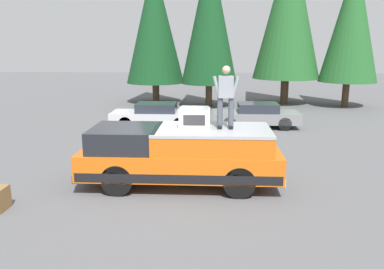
# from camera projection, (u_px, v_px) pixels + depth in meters

# --- Properties ---
(ground_plane) EXTENTS (90.00, 90.00, 0.00)m
(ground_plane) POSITION_uv_depth(u_px,v_px,m) (157.00, 184.00, 11.05)
(ground_plane) COLOR #565659
(pickup_truck) EXTENTS (2.01, 5.54, 1.65)m
(pickup_truck) POSITION_uv_depth(u_px,v_px,m) (181.00, 155.00, 10.83)
(pickup_truck) COLOR orange
(pickup_truck) RESTS_ON ground
(compressor_unit) EXTENTS (0.65, 0.84, 0.56)m
(compressor_unit) POSITION_uv_depth(u_px,v_px,m) (195.00, 117.00, 10.67)
(compressor_unit) COLOR silver
(compressor_unit) RESTS_ON pickup_truck
(person_on_truck_bed) EXTENTS (0.29, 0.72, 1.69)m
(person_on_truck_bed) POSITION_uv_depth(u_px,v_px,m) (226.00, 95.00, 10.41)
(person_on_truck_bed) COLOR #4C515B
(person_on_truck_bed) RESTS_ON pickup_truck
(parked_car_grey) EXTENTS (1.64, 4.10, 1.16)m
(parked_car_grey) POSITION_uv_depth(u_px,v_px,m) (256.00, 115.00, 18.59)
(parked_car_grey) COLOR gray
(parked_car_grey) RESTS_ON ground
(parked_car_silver) EXTENTS (1.64, 4.10, 1.16)m
(parked_car_silver) POSITION_uv_depth(u_px,v_px,m) (155.00, 115.00, 18.62)
(parked_car_silver) COLOR silver
(parked_car_silver) RESTS_ON ground
(conifer_far_left) EXTENTS (3.54, 3.54, 9.05)m
(conifer_far_left) POSITION_uv_depth(u_px,v_px,m) (352.00, 21.00, 23.68)
(conifer_far_left) COLOR #4C3826
(conifer_far_left) RESTS_ON ground
(conifer_left) EXTENTS (4.34, 4.34, 10.74)m
(conifer_left) POSITION_uv_depth(u_px,v_px,m) (289.00, 7.00, 24.76)
(conifer_left) COLOR #4C3826
(conifer_left) RESTS_ON ground
(conifer_center_left) EXTENTS (3.48, 3.48, 9.67)m
(conifer_center_left) POSITION_uv_depth(u_px,v_px,m) (210.00, 16.00, 23.60)
(conifer_center_left) COLOR #4C3826
(conifer_center_left) RESTS_ON ground
(conifer_center_right) EXTENTS (3.86, 3.86, 9.17)m
(conifer_center_right) POSITION_uv_depth(u_px,v_px,m) (154.00, 23.00, 25.49)
(conifer_center_right) COLOR #4C3826
(conifer_center_right) RESTS_ON ground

